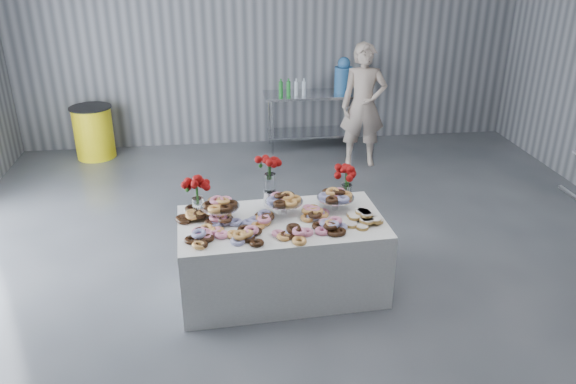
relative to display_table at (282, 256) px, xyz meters
name	(u,v)px	position (x,y,z in m)	size (l,w,h in m)	color
ground	(319,294)	(0.35, -0.13, -0.38)	(9.00, 9.00, 0.00)	#3C3F44
room_walls	(291,8)	(0.07, -0.06, 2.26)	(8.04, 9.04, 4.02)	gray
display_table	(282,256)	(0.00, 0.00, 0.00)	(1.90, 1.00, 0.75)	white
prep_table	(311,111)	(0.95, 3.97, 0.24)	(1.50, 0.60, 0.90)	silver
donut_mounds	(282,219)	(0.00, -0.05, 0.42)	(1.80, 0.80, 0.09)	#E5B853
cake_stand_left	(220,205)	(-0.56, 0.12, 0.52)	(0.36, 0.36, 0.17)	silver
cake_stand_mid	(284,200)	(0.04, 0.15, 0.52)	(0.36, 0.36, 0.17)	silver
cake_stand_right	(336,196)	(0.54, 0.18, 0.52)	(0.36, 0.36, 0.17)	silver
danish_pile	(365,216)	(0.76, -0.11, 0.43)	(0.48, 0.48, 0.11)	silver
bouquet_left	(197,187)	(-0.76, 0.21, 0.67)	(0.26, 0.26, 0.42)	white
bouquet_right	(347,174)	(0.68, 0.33, 0.67)	(0.26, 0.26, 0.42)	white
bouquet_center	(270,169)	(-0.07, 0.35, 0.75)	(0.26, 0.26, 0.57)	silver
water_jug	(343,77)	(1.45, 3.97, 0.77)	(0.28, 0.28, 0.55)	#3A80C7
drink_bottles	(292,87)	(0.63, 3.87, 0.66)	(0.54, 0.08, 0.27)	#268C33
person	(363,106)	(1.58, 3.17, 0.53)	(0.66, 0.43, 1.80)	#CC8C93
trash_barrel	(94,132)	(-2.44, 3.97, 0.03)	(0.63, 0.63, 0.81)	yellow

